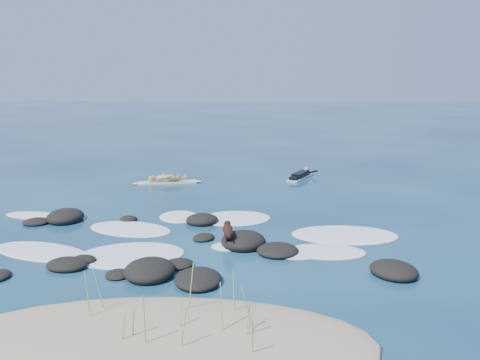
{
  "coord_description": "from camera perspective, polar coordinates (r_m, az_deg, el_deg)",
  "views": [
    {
      "loc": [
        2.0,
        -18.05,
        5.42
      ],
      "look_at": [
        1.21,
        4.0,
        0.9
      ],
      "focal_mm": 40.0,
      "sensor_mm": 36.0,
      "label": 1
    }
  ],
  "objects": [
    {
      "name": "dog",
      "position": [
        16.69,
        -1.27,
        -5.5
      ],
      "size": [
        0.41,
        1.24,
        0.78
      ],
      "rotation": [
        0.0,
        0.0,
        1.7
      ],
      "color": "black",
      "rests_on": "ground"
    },
    {
      "name": "breaking_foam",
      "position": [
        18.06,
        -4.54,
        -5.89
      ],
      "size": [
        14.53,
        7.08,
        0.12
      ],
      "color": "white",
      "rests_on": "ground"
    },
    {
      "name": "dune_grass",
      "position": [
        11.24,
        -6.19,
        -13.76
      ],
      "size": [
        3.62,
        2.1,
        1.2
      ],
      "color": "#88A44F",
      "rests_on": "ground"
    },
    {
      "name": "sand_dune",
      "position": [
        11.42,
        -8.65,
        -16.89
      ],
      "size": [
        9.0,
        4.4,
        0.6
      ],
      "primitive_type": "ellipsoid",
      "color": "#9E8966",
      "rests_on": "ground"
    },
    {
      "name": "ground",
      "position": [
        18.96,
        -4.1,
        -5.07
      ],
      "size": [
        160.0,
        160.0,
        0.0
      ],
      "primitive_type": "plane",
      "color": "#0A2642",
      "rests_on": "ground"
    },
    {
      "name": "paddling_surfer_rig",
      "position": [
        27.58,
        6.5,
        0.5
      ],
      "size": [
        1.71,
        2.57,
        0.46
      ],
      "rotation": [
        0.0,
        0.0,
        1.12
      ],
      "color": "silver",
      "rests_on": "ground"
    },
    {
      "name": "reef_rocks",
      "position": [
        16.59,
        -6.37,
        -7.14
      ],
      "size": [
        13.11,
        7.34,
        0.6
      ],
      "color": "black",
      "rests_on": "ground"
    },
    {
      "name": "standing_surfer_rig",
      "position": [
        26.27,
        -7.78,
        1.25
      ],
      "size": [
        3.37,
        1.15,
        1.92
      ],
      "rotation": [
        0.0,
        0.0,
        0.21
      ],
      "color": "beige",
      "rests_on": "ground"
    }
  ]
}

